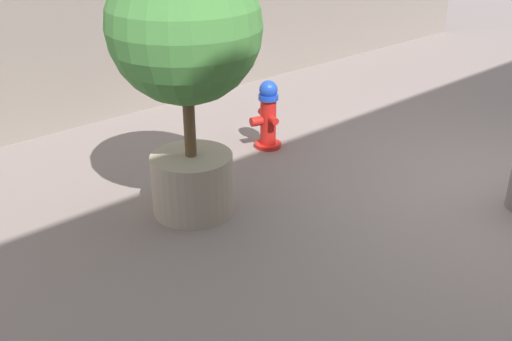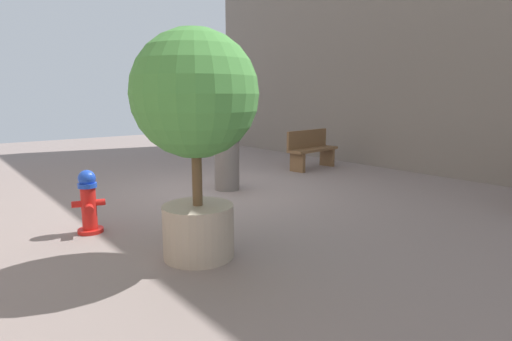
# 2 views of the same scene
# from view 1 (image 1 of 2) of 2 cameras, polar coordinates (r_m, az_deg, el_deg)

# --- Properties ---
(ground_plane) EXTENTS (23.40, 23.40, 0.00)m
(ground_plane) POSITION_cam_1_polar(r_m,az_deg,el_deg) (6.61, 22.89, -2.31)
(ground_plane) COLOR gray
(fire_hydrant) EXTENTS (0.42, 0.40, 0.84)m
(fire_hydrant) POSITION_cam_1_polar(r_m,az_deg,el_deg) (7.10, 1.15, 5.43)
(fire_hydrant) COLOR red
(fire_hydrant) RESTS_ON ground_plane
(planter_tree) EXTENTS (1.36, 1.36, 2.48)m
(planter_tree) POSITION_cam_1_polar(r_m,az_deg,el_deg) (5.27, -6.84, 11.58)
(planter_tree) COLOR tan
(planter_tree) RESTS_ON ground_plane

